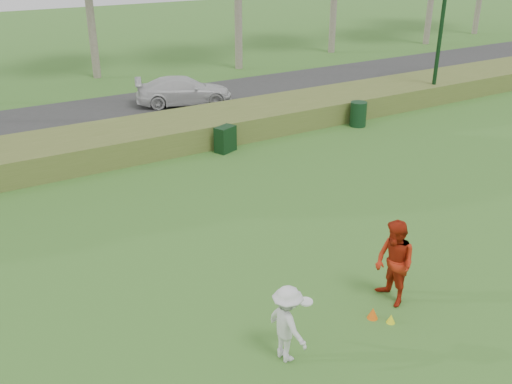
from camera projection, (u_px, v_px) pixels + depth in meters
ground at (355, 316)px, 11.89m from camera, size 120.00×120.00×0.00m
reed_strip at (144, 137)px, 21.07m from camera, size 80.00×3.00×0.90m
park_road at (104, 115)px, 25.15m from camera, size 80.00×6.00×0.06m
player_white at (287, 324)px, 10.41m from camera, size 0.86×1.03×1.54m
player_red at (394, 263)px, 11.98m from camera, size 0.82×1.01×1.91m
cone_orange at (373, 313)px, 11.77m from camera, size 0.22×0.22×0.25m
cone_yellow at (391, 319)px, 11.65m from camera, size 0.18×0.18×0.20m
utility_cabinet at (225, 139)px, 20.80m from camera, size 0.88×0.72×0.95m
trash_bin at (358, 114)px, 23.61m from camera, size 0.68×0.68×1.02m
car_right at (184, 91)px, 26.43m from camera, size 4.74×3.14×1.28m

